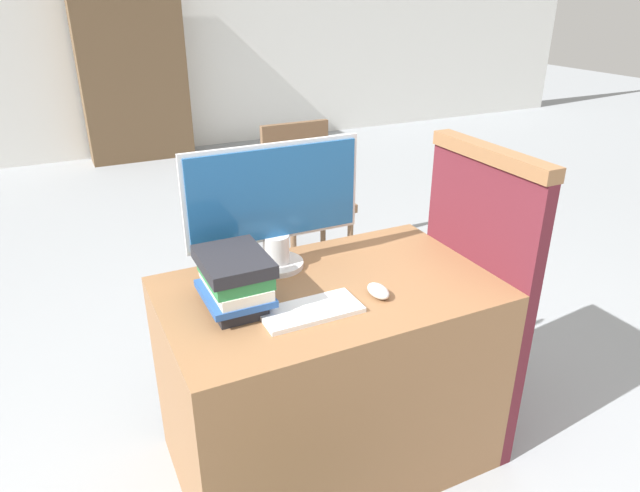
% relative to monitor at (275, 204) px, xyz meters
% --- Properties ---
extents(wall_back, '(12.00, 0.06, 2.80)m').
position_rel_monitor_xyz_m(wall_back, '(0.10, 4.65, 0.42)').
color(wall_back, white).
rests_on(wall_back, ground_plane).
extents(desk, '(1.12, 0.69, 0.74)m').
position_rel_monitor_xyz_m(desk, '(0.10, -0.22, -0.61)').
color(desk, '#8C603D').
rests_on(desk, ground_plane).
extents(carrel_divider, '(0.07, 0.57, 1.17)m').
position_rel_monitor_xyz_m(carrel_divider, '(0.69, -0.28, -0.39)').
color(carrel_divider, '#5B1E28').
rests_on(carrel_divider, ground_plane).
extents(monitor, '(0.63, 0.19, 0.45)m').
position_rel_monitor_xyz_m(monitor, '(0.00, 0.00, 0.00)').
color(monitor, silver).
rests_on(monitor, desk).
extents(keyboard, '(0.31, 0.15, 0.02)m').
position_rel_monitor_xyz_m(keyboard, '(-0.02, -0.35, -0.23)').
color(keyboard, white).
rests_on(keyboard, desk).
extents(mouse, '(0.06, 0.10, 0.04)m').
position_rel_monitor_xyz_m(mouse, '(0.22, -0.35, -0.22)').
color(mouse, silver).
rests_on(mouse, desk).
extents(book_stack, '(0.20, 0.27, 0.18)m').
position_rel_monitor_xyz_m(book_stack, '(-0.22, -0.21, -0.14)').
color(book_stack, '#232328').
rests_on(book_stack, desk).
extents(far_chair, '(0.44, 0.44, 0.91)m').
position_rel_monitor_xyz_m(far_chair, '(0.71, 1.34, -0.46)').
color(far_chair, brown).
rests_on(far_chair, ground_plane).
extents(bookshelf_far, '(1.03, 0.32, 1.79)m').
position_rel_monitor_xyz_m(bookshelf_far, '(0.23, 4.41, -0.09)').
color(bookshelf_far, brown).
rests_on(bookshelf_far, ground_plane).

